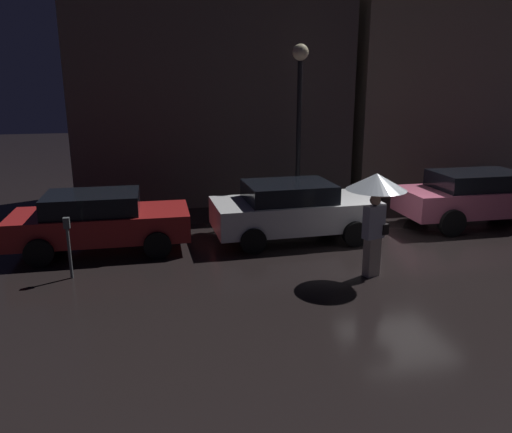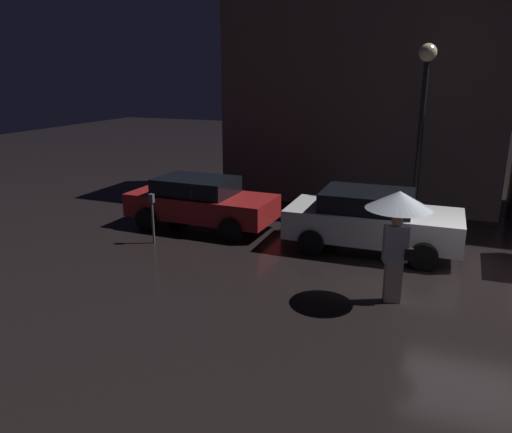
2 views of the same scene
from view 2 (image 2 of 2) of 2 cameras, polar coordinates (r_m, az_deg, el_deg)
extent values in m
plane|color=black|center=(11.16, 23.63, -7.18)|extent=(60.00, 60.00, 0.00)
cube|color=#564C47|center=(17.12, 12.06, 13.51)|extent=(8.77, 3.00, 6.93)
cube|color=maroon|center=(13.86, -6.21, 1.29)|extent=(4.07, 1.74, 0.63)
cube|color=black|center=(13.81, -6.87, 3.51)|extent=(2.12, 1.51, 0.45)
cylinder|color=black|center=(14.16, -0.08, 0.39)|extent=(0.62, 0.22, 0.62)
cylinder|color=black|center=(12.68, -2.94, -1.53)|extent=(0.62, 0.22, 0.62)
cylinder|color=black|center=(15.25, -8.85, 1.35)|extent=(0.62, 0.22, 0.62)
cylinder|color=black|center=(13.89, -12.37, -0.31)|extent=(0.62, 0.22, 0.62)
cube|color=silver|center=(12.34, 13.21, -0.78)|extent=(4.12, 1.94, 0.69)
cube|color=black|center=(12.21, 12.63, 1.85)|extent=(2.16, 1.67, 0.44)
cylinder|color=black|center=(13.21, 19.17, -1.72)|extent=(0.62, 0.22, 0.62)
cylinder|color=black|center=(11.46, 18.60, -4.36)|extent=(0.62, 0.22, 0.62)
cylinder|color=black|center=(13.53, 8.47, -0.56)|extent=(0.62, 0.22, 0.62)
cylinder|color=black|center=(11.83, 6.34, -2.94)|extent=(0.62, 0.22, 0.62)
cube|color=beige|center=(9.74, 15.34, -7.14)|extent=(0.35, 0.29, 0.81)
cube|color=#B2B7C6|center=(9.47, 15.67, -3.00)|extent=(0.48, 0.33, 0.68)
sphere|color=tan|center=(9.34, 15.88, -0.40)|extent=(0.22, 0.22, 0.22)
cylinder|color=black|center=(9.39, 15.79, -1.49)|extent=(0.02, 0.02, 0.79)
cone|color=silver|center=(9.25, 16.06, 1.83)|extent=(1.20, 1.20, 0.33)
cube|color=black|center=(9.51, 17.04, -4.12)|extent=(0.18, 0.15, 0.22)
cylinder|color=#4C5154|center=(12.75, -11.70, -0.73)|extent=(0.06, 0.06, 1.06)
cube|color=#4C5154|center=(12.58, -11.86, 2.05)|extent=(0.12, 0.10, 0.22)
cylinder|color=black|center=(14.12, 18.14, 7.42)|extent=(0.14, 0.14, 4.41)
sphere|color=#F9EAB7|center=(13.99, 19.05, 17.30)|extent=(0.45, 0.45, 0.45)
camera|label=1|loc=(5.22, -67.54, 3.29)|focal=35.00mm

